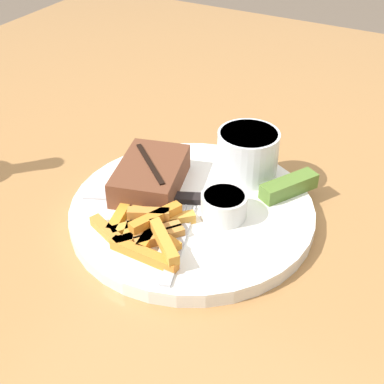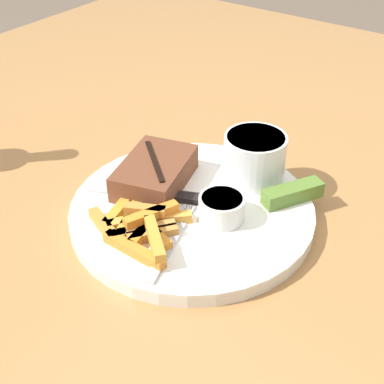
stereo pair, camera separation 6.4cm
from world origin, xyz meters
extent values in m
cube|color=#A87542|center=(0.00, 0.00, 0.75)|extent=(1.56, 1.46, 0.04)
cylinder|color=#A87542|center=(0.72, 0.67, 0.36)|extent=(0.06, 0.06, 0.73)
cylinder|color=white|center=(0.00, 0.00, 0.77)|extent=(0.30, 0.30, 0.01)
cylinder|color=white|center=(0.00, 0.00, 0.78)|extent=(0.30, 0.30, 0.00)
cube|color=brown|center=(0.01, 0.06, 0.80)|extent=(0.13, 0.10, 0.03)
cube|color=black|center=(0.01, 0.06, 0.82)|extent=(0.07, 0.08, 0.00)
cube|color=#C88032|center=(-0.10, 0.06, 0.79)|extent=(0.03, 0.06, 0.01)
cube|color=#C08540|center=(-0.08, 0.01, 0.79)|extent=(0.07, 0.05, 0.01)
cube|color=#C68039|center=(-0.08, 0.00, 0.79)|extent=(0.05, 0.04, 0.01)
cube|color=orange|center=(-0.07, 0.00, 0.79)|extent=(0.03, 0.06, 0.01)
cube|color=gold|center=(-0.07, 0.06, 0.79)|extent=(0.05, 0.02, 0.01)
cube|color=gold|center=(-0.07, 0.04, 0.79)|extent=(0.07, 0.04, 0.01)
cube|color=orange|center=(-0.09, -0.01, 0.80)|extent=(0.05, 0.06, 0.01)
cube|color=gold|center=(-0.06, 0.03, 0.79)|extent=(0.07, 0.05, 0.01)
cube|color=orange|center=(-0.08, 0.01, 0.79)|extent=(0.05, 0.02, 0.01)
cube|color=orange|center=(-0.06, 0.01, 0.80)|extent=(0.07, 0.04, 0.01)
cube|color=#CB7F33|center=(-0.06, 0.03, 0.80)|extent=(0.03, 0.05, 0.01)
cube|color=gold|center=(-0.04, 0.00, 0.79)|extent=(0.04, 0.04, 0.01)
cube|color=orange|center=(-0.11, 0.00, 0.79)|extent=(0.01, 0.08, 0.01)
cylinder|color=white|center=(0.09, -0.03, 0.81)|extent=(0.08, 0.08, 0.06)
cylinder|color=beige|center=(0.09, -0.03, 0.84)|extent=(0.07, 0.07, 0.01)
cylinder|color=silver|center=(0.00, -0.04, 0.80)|extent=(0.05, 0.05, 0.03)
cylinder|color=#C67A4C|center=(0.00, -0.04, 0.81)|extent=(0.05, 0.05, 0.01)
cube|color=#567A2D|center=(0.08, -0.09, 0.79)|extent=(0.08, 0.06, 0.02)
cube|color=#B7B7BC|center=(-0.08, -0.03, 0.78)|extent=(0.10, 0.04, 0.00)
cube|color=#B7B7BC|center=(-0.02, -0.01, 0.78)|extent=(0.03, 0.01, 0.00)
cube|color=#B7B7BC|center=(-0.02, -0.01, 0.78)|extent=(0.03, 0.01, 0.00)
cube|color=#B7B7BC|center=(-0.02, 0.00, 0.78)|extent=(0.03, 0.01, 0.00)
cube|color=#B7B7BC|center=(-0.02, 0.08, 0.78)|extent=(0.06, 0.11, 0.00)
cube|color=black|center=(0.01, 0.00, 0.79)|extent=(0.04, 0.06, 0.01)
camera|label=1|loc=(-0.45, -0.25, 1.18)|focal=50.00mm
camera|label=2|loc=(-0.42, -0.30, 1.18)|focal=50.00mm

